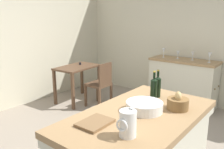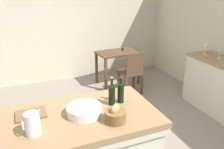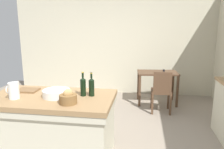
# 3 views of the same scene
# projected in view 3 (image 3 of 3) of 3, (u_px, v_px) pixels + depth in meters

# --- Properties ---
(ground_plane) EXTENTS (6.76, 6.76, 0.00)m
(ground_plane) POSITION_uv_depth(u_px,v_px,m) (92.00, 137.00, 3.54)
(ground_plane) COLOR gray
(wall_back) EXTENTS (5.32, 0.12, 2.60)m
(wall_back) POSITION_uv_depth(u_px,v_px,m) (114.00, 45.00, 5.78)
(wall_back) COLOR beige
(wall_back) RESTS_ON ground
(island_table) EXTENTS (1.62, 0.91, 0.88)m
(island_table) POSITION_uv_depth(u_px,v_px,m) (53.00, 125.00, 2.89)
(island_table) COLOR #99754C
(island_table) RESTS_ON ground
(writing_desk) EXTENTS (0.95, 0.64, 0.80)m
(writing_desk) POSITION_uv_depth(u_px,v_px,m) (157.00, 77.00, 5.00)
(writing_desk) COLOR #513826
(writing_desk) RESTS_ON ground
(wooden_chair) EXTENTS (0.41, 0.41, 0.89)m
(wooden_chair) POSITION_uv_depth(u_px,v_px,m) (161.00, 90.00, 4.46)
(wooden_chair) COLOR #513826
(wooden_chair) RESTS_ON ground
(pitcher) EXTENTS (0.17, 0.13, 0.25)m
(pitcher) POSITION_uv_depth(u_px,v_px,m) (14.00, 90.00, 2.69)
(pitcher) COLOR white
(pitcher) RESTS_ON island_table
(wash_bowl) EXTENTS (0.35, 0.35, 0.09)m
(wash_bowl) POSITION_uv_depth(u_px,v_px,m) (56.00, 93.00, 2.78)
(wash_bowl) COLOR white
(wash_bowl) RESTS_ON island_table
(bread_basket) EXTENTS (0.21, 0.21, 0.18)m
(bread_basket) POSITION_uv_depth(u_px,v_px,m) (68.00, 98.00, 2.52)
(bread_basket) COLOR brown
(bread_basket) RESTS_ON island_table
(cutting_board) EXTENTS (0.29, 0.23, 0.02)m
(cutting_board) POSITION_uv_depth(u_px,v_px,m) (28.00, 90.00, 3.03)
(cutting_board) COLOR brown
(cutting_board) RESTS_ON island_table
(wine_bottle_dark) EXTENTS (0.07, 0.07, 0.31)m
(wine_bottle_dark) POSITION_uv_depth(u_px,v_px,m) (92.00, 87.00, 2.80)
(wine_bottle_dark) COLOR black
(wine_bottle_dark) RESTS_ON island_table
(wine_bottle_amber) EXTENTS (0.07, 0.07, 0.32)m
(wine_bottle_amber) POSITION_uv_depth(u_px,v_px,m) (83.00, 86.00, 2.80)
(wine_bottle_amber) COLOR black
(wine_bottle_amber) RESTS_ON island_table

